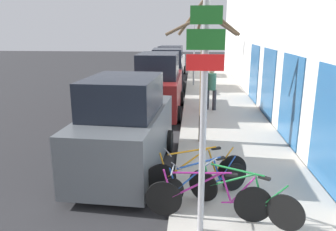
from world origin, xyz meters
TOP-DOWN VIEW (x-y plane):
  - ground_plane at (0.00, 11.20)m, footprint 80.00×80.00m
  - sidewalk_curb at (2.60, 14.00)m, footprint 3.20×32.00m
  - building_facade at (4.35, 13.91)m, footprint 0.23×32.00m
  - signpost at (1.55, 4.11)m, footprint 0.55×0.12m
  - bicycle_0 at (1.69, 4.50)m, footprint 2.23×0.44m
  - bicycle_1 at (2.29, 4.69)m, footprint 1.89×1.26m
  - bicycle_2 at (1.64, 5.20)m, footprint 1.82×1.16m
  - bicycle_3 at (1.51, 5.56)m, footprint 2.14×0.87m
  - parked_car_0 at (-0.24, 6.81)m, footprint 2.16×4.28m
  - parked_car_1 at (-0.01, 12.56)m, footprint 1.93×4.74m
  - parked_car_2 at (-0.13, 18.31)m, footprint 2.19×4.89m
  - parked_car_3 at (-0.27, 23.65)m, footprint 2.12×4.46m
  - pedestrian_near at (2.14, 12.72)m, footprint 0.44×0.39m
  - street_tree at (1.68, 8.70)m, footprint 2.10×0.70m
  - traffic_light at (1.42, 18.88)m, footprint 0.20×0.30m

SIDE VIEW (x-z plane):
  - ground_plane at x=0.00m, z-range 0.00..0.00m
  - sidewalk_curb at x=2.60m, z-range 0.00..0.15m
  - bicycle_2 at x=1.64m, z-range 0.10..0.93m
  - bicycle_1 at x=2.29m, z-range 0.09..0.97m
  - bicycle_0 at x=1.69m, z-range 0.08..1.00m
  - bicycle_3 at x=1.51m, z-range 0.08..1.01m
  - parked_car_3 at x=-0.27m, z-range -0.09..2.15m
  - parked_car_2 at x=-0.13m, z-range -0.11..2.23m
  - parked_car_0 at x=-0.24m, z-range -0.11..2.24m
  - parked_car_1 at x=-0.01m, z-range -0.12..2.38m
  - pedestrian_near at x=2.14m, z-range 0.29..2.04m
  - street_tree at x=1.68m, z-range 0.09..4.22m
  - signpost at x=1.55m, z-range 0.37..4.11m
  - traffic_light at x=1.42m, z-range 0.78..5.28m
  - building_facade at x=4.35m, z-range -0.03..6.47m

